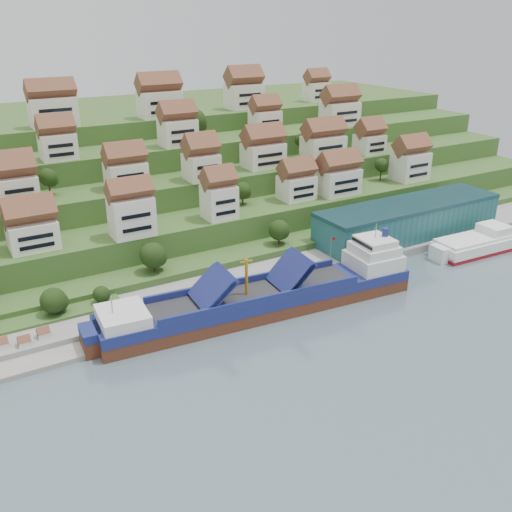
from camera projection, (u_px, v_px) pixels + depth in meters
ground at (294, 306)px, 133.53m from camera, size 300.00×300.00×0.00m
quay at (324, 262)px, 154.35m from camera, size 180.00×14.00×2.20m
pebble_beach at (24, 348)px, 115.74m from camera, size 45.00×20.00×1.00m
hillside at (139, 167)px, 211.52m from camera, size 260.00×128.00×31.00m
hillside_village at (189, 153)px, 172.71m from camera, size 156.18×64.09×28.82m
hillside_trees at (179, 191)px, 159.20m from camera, size 140.46×62.55×32.01m
warehouse at (408, 219)px, 168.52m from camera, size 60.00×15.00×10.00m
flagpole at (331, 250)px, 147.25m from camera, size 1.28×0.16×8.00m
beach_huts at (14, 346)px, 113.19m from camera, size 14.40×3.70×2.20m
cargo_ship at (270, 298)px, 130.28m from camera, size 75.28×17.73×16.50m
second_ship at (477, 244)px, 163.25m from camera, size 27.06×11.06×7.73m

